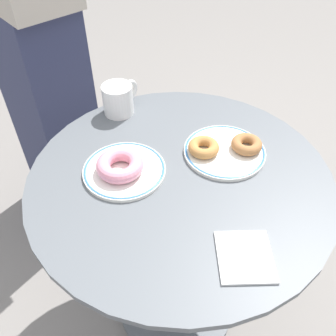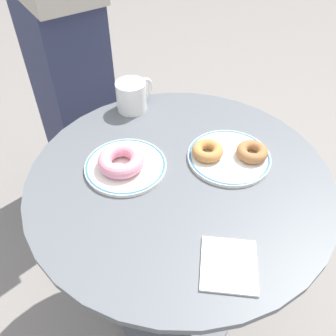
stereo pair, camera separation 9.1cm
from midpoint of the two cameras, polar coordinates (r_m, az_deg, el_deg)
ground_plane at (r=1.51m, az=-0.60°, el=-20.62°), size 7.00×7.00×0.02m
cafe_table at (r=1.09m, az=-0.79°, el=-9.71°), size 0.76×0.76×0.70m
plate_left at (r=0.94m, az=-9.55°, el=-0.44°), size 0.21×0.21×0.01m
plate_right at (r=0.98m, az=6.13°, el=2.47°), size 0.22×0.22×0.01m
donut_pink_frosted at (r=0.92m, az=-10.29°, el=0.29°), size 0.14×0.14×0.04m
donut_cinnamon at (r=0.98m, az=9.50°, el=3.52°), size 0.11×0.11×0.03m
donut_old_fashioned at (r=0.96m, az=2.85°, el=3.10°), size 0.11×0.11×0.03m
paper_napkin at (r=0.78m, az=8.48°, el=-13.59°), size 0.13×0.14×0.01m
coffee_mug at (r=1.12m, az=-9.98°, el=10.39°), size 0.11×0.10×0.09m
person_figure at (r=1.39m, az=-22.85°, el=20.12°), size 0.40×0.47×1.75m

